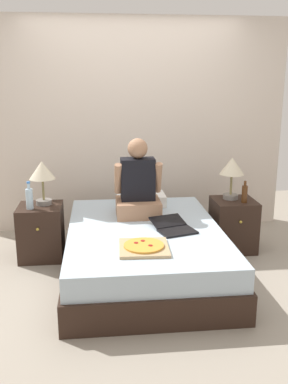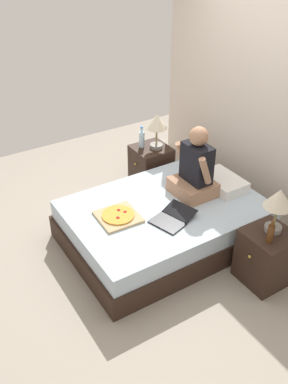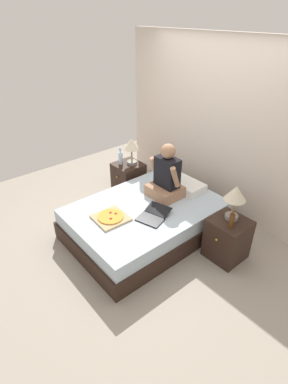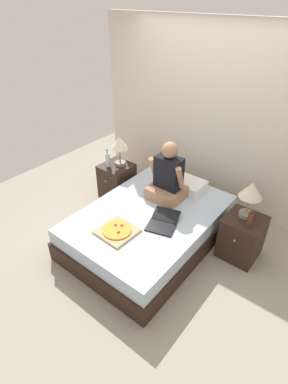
# 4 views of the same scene
# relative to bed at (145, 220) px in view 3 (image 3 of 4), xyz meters

# --- Properties ---
(ground_plane) EXTENTS (5.67, 5.67, 0.00)m
(ground_plane) POSITION_rel_bed_xyz_m (0.00, 0.00, -0.23)
(ground_plane) COLOR #9E9384
(wall_back) EXTENTS (3.67, 0.12, 2.50)m
(wall_back) POSITION_rel_bed_xyz_m (0.00, 1.39, 1.02)
(wall_back) COLOR beige
(wall_back) RESTS_ON ground
(bed) EXTENTS (1.45, 2.05, 0.46)m
(bed) POSITION_rel_bed_xyz_m (0.00, 0.00, 0.00)
(bed) COLOR black
(bed) RESTS_ON ground
(nightstand_left) EXTENTS (0.44, 0.47, 0.55)m
(nightstand_left) POSITION_rel_bed_xyz_m (-1.02, 0.49, 0.05)
(nightstand_left) COLOR black
(nightstand_left) RESTS_ON ground
(lamp_on_left_nightstand) EXTENTS (0.26, 0.26, 0.45)m
(lamp_on_left_nightstand) POSITION_rel_bed_xyz_m (-0.98, 0.54, 0.66)
(lamp_on_left_nightstand) COLOR gray
(lamp_on_left_nightstand) RESTS_ON nightstand_left
(water_bottle) EXTENTS (0.07, 0.07, 0.28)m
(water_bottle) POSITION_rel_bed_xyz_m (-1.10, 0.40, 0.44)
(water_bottle) COLOR silver
(water_bottle) RESTS_ON nightstand_left
(nightstand_right) EXTENTS (0.44, 0.47, 0.55)m
(nightstand_right) POSITION_rel_bed_xyz_m (1.02, 0.49, 0.05)
(nightstand_right) COLOR black
(nightstand_right) RESTS_ON ground
(lamp_on_right_nightstand) EXTENTS (0.26, 0.26, 0.45)m
(lamp_on_right_nightstand) POSITION_rel_bed_xyz_m (0.99, 0.54, 0.66)
(lamp_on_right_nightstand) COLOR gray
(lamp_on_right_nightstand) RESTS_ON nightstand_right
(beer_bottle) EXTENTS (0.06, 0.06, 0.23)m
(beer_bottle) POSITION_rel_bed_xyz_m (1.09, 0.39, 0.43)
(beer_bottle) COLOR #512D14
(beer_bottle) RESTS_ON nightstand_right
(pillow) EXTENTS (0.52, 0.34, 0.12)m
(pillow) POSITION_rel_bed_xyz_m (0.04, 0.75, 0.29)
(pillow) COLOR white
(pillow) RESTS_ON bed
(person_seated) EXTENTS (0.47, 0.40, 0.78)m
(person_seated) POSITION_rel_bed_xyz_m (-0.02, 0.40, 0.52)
(person_seated) COLOR #A37556
(person_seated) RESTS_ON bed
(laptop) EXTENTS (0.42, 0.49, 0.07)m
(laptop) POSITION_rel_bed_xyz_m (0.26, -0.10, 0.25)
(laptop) COLOR black
(laptop) RESTS_ON bed
(pizza_box) EXTENTS (0.42, 0.42, 0.05)m
(pizza_box) POSITION_rel_bed_xyz_m (-0.06, -0.52, 0.25)
(pizza_box) COLOR tan
(pizza_box) RESTS_ON bed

